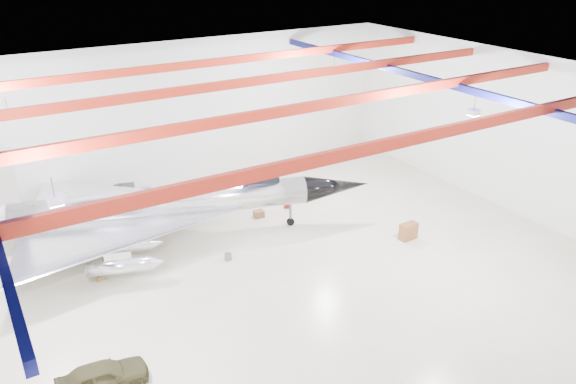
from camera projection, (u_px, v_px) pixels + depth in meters
floor at (247, 277)px, 32.06m from camera, size 40.00×40.00×0.00m
wall_back at (151, 119)px, 41.48m from camera, size 40.00×0.00×40.00m
wall_right at (498, 129)px, 39.27m from camera, size 0.00×30.00×30.00m
ceiling at (240, 87)px, 27.54m from camera, size 40.00×40.00×0.00m
ceiling_structure at (241, 100)px, 27.81m from camera, size 39.50×29.50×1.08m
jet_aircraft at (164, 207)px, 35.25m from camera, size 24.59×18.24×6.91m
jeep at (102, 376)px, 23.83m from camera, size 3.94×1.83×1.31m
desk at (408, 231)px, 35.90m from camera, size 1.23×0.66×1.10m
crate_ply at (100, 278)px, 31.67m from camera, size 0.57×0.52×0.33m
toolbox_red at (128, 237)px, 36.00m from camera, size 0.54×0.44×0.36m
engine_drum at (228, 257)px, 33.71m from camera, size 0.50×0.50×0.39m
parts_bin at (259, 214)px, 38.88m from camera, size 0.74×0.62×0.48m
crate_small at (101, 246)px, 35.00m from camera, size 0.40×0.33×0.27m
tool_chest at (287, 205)px, 40.26m from camera, size 0.48×0.48×0.41m
oil_barrel at (146, 240)px, 35.61m from camera, size 0.65×0.57×0.38m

